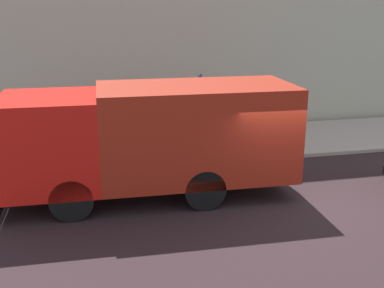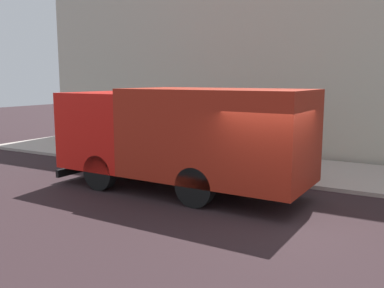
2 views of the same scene
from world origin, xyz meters
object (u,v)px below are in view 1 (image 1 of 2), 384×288
(pedestrian_walking, at_px, (60,127))
(traffic_cone_orange, at_px, (44,157))
(street_sign_post, at_px, (201,110))
(large_utility_truck, at_px, (152,135))

(pedestrian_walking, height_order, traffic_cone_orange, pedestrian_walking)
(pedestrian_walking, relative_size, street_sign_post, 0.62)
(traffic_cone_orange, bearing_deg, large_utility_truck, -131.66)
(pedestrian_walking, height_order, street_sign_post, street_sign_post)
(large_utility_truck, relative_size, pedestrian_walking, 4.47)
(traffic_cone_orange, bearing_deg, street_sign_post, -92.72)
(large_utility_truck, bearing_deg, traffic_cone_orange, 49.85)
(traffic_cone_orange, distance_m, street_sign_post, 5.11)
(large_utility_truck, relative_size, traffic_cone_orange, 11.56)
(pedestrian_walking, bearing_deg, traffic_cone_orange, -174.89)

